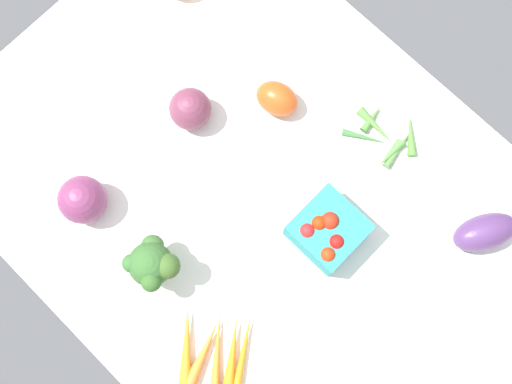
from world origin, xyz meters
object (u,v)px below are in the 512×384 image
at_px(berry_basket, 327,230).
at_px(red_onion_near_basket, 190,109).
at_px(eggplant, 485,232).
at_px(roma_tomato, 277,99).
at_px(okra_pile, 387,136).
at_px(broccoli_head, 152,264).
at_px(red_onion_center, 82,200).
at_px(carrot_bunch, 214,359).

bearing_deg(berry_basket, red_onion_near_basket, -178.07).
bearing_deg(red_onion_near_basket, eggplant, 21.00).
distance_m(roma_tomato, okra_pile, 0.20).
xyz_separation_m(broccoli_head, berry_basket, (0.16, 0.24, -0.03)).
distance_m(red_onion_near_basket, okra_pile, 0.35).
height_order(red_onion_near_basket, berry_basket, berry_basket).
height_order(eggplant, okra_pile, eggplant).
relative_size(red_onion_near_basket, red_onion_center, 0.90).
xyz_separation_m(berry_basket, red_onion_center, (-0.33, -0.25, 0.00)).
height_order(roma_tomato, berry_basket, berry_basket).
xyz_separation_m(eggplant, carrot_bunch, (-0.18, -0.46, -0.02)).
xyz_separation_m(broccoli_head, eggplant, (0.35, 0.42, -0.03)).
height_order(roma_tomato, red_onion_center, red_onion_center).
xyz_separation_m(red_onion_near_basket, okra_pile, (0.27, 0.21, -0.03)).
bearing_deg(red_onion_center, berry_basket, 37.18).
relative_size(berry_basket, okra_pile, 0.81).
bearing_deg(broccoli_head, red_onion_near_basket, 123.34).
xyz_separation_m(roma_tomato, red_onion_near_basket, (-0.09, -0.12, 0.01)).
relative_size(broccoli_head, eggplant, 0.89).
bearing_deg(red_onion_center, carrot_bunch, -5.21).
distance_m(roma_tomato, eggplant, 0.42).
bearing_deg(red_onion_center, red_onion_near_basket, 86.73).
bearing_deg(red_onion_near_basket, roma_tomato, 52.64).
bearing_deg(eggplant, berry_basket, 162.81).
xyz_separation_m(roma_tomato, red_onion_center, (-0.11, -0.36, 0.01)).
height_order(broccoli_head, berry_basket, broccoli_head).
xyz_separation_m(berry_basket, okra_pile, (-0.04, 0.20, -0.03)).
bearing_deg(carrot_bunch, roma_tomato, 120.93).
height_order(broccoli_head, carrot_bunch, broccoli_head).
xyz_separation_m(roma_tomato, eggplant, (0.41, 0.07, 0.00)).
distance_m(eggplant, berry_basket, 0.26).
height_order(eggplant, berry_basket, berry_basket).
bearing_deg(roma_tomato, carrot_bunch, -74.63).
distance_m(eggplant, red_onion_center, 0.67).
bearing_deg(berry_basket, roma_tomato, 153.63).
bearing_deg(roma_tomato, eggplant, -5.53).
distance_m(eggplant, carrot_bunch, 0.50).
bearing_deg(carrot_bunch, okra_pile, 96.12).
distance_m(red_onion_near_basket, red_onion_center, 0.24).
bearing_deg(broccoli_head, okra_pile, 74.45).
distance_m(roma_tomato, broccoli_head, 0.36).
bearing_deg(eggplant, okra_pile, 114.28).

